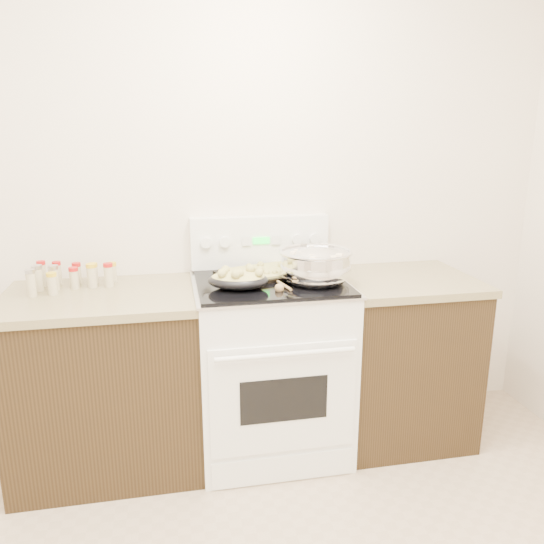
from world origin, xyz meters
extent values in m
cube|color=silver|center=(0.00, 1.77, 1.35)|extent=(4.00, 0.05, 2.70)
cube|color=black|center=(-0.48, 1.43, 0.44)|extent=(0.90, 0.64, 0.88)
cube|color=brown|center=(-0.48, 1.43, 0.90)|extent=(0.93, 0.67, 0.04)
cube|color=black|center=(1.08, 1.43, 0.44)|extent=(0.70, 0.64, 0.88)
cube|color=brown|center=(1.08, 1.43, 0.90)|extent=(0.73, 0.67, 0.04)
cube|color=white|center=(0.35, 1.42, 0.46)|extent=(0.76, 0.66, 0.92)
cube|color=white|center=(0.35, 1.08, 0.45)|extent=(0.70, 0.01, 0.55)
cube|color=black|center=(0.35, 1.08, 0.46)|extent=(0.42, 0.01, 0.22)
cylinder|color=white|center=(0.35, 1.04, 0.70)|extent=(0.65, 0.02, 0.02)
cube|color=white|center=(0.35, 1.09, 0.08)|extent=(0.70, 0.01, 0.14)
cube|color=silver|center=(0.35, 1.42, 0.93)|extent=(0.78, 0.68, 0.01)
cube|color=black|center=(0.35, 1.42, 0.94)|extent=(0.74, 0.64, 0.01)
cube|color=white|center=(0.35, 1.72, 1.08)|extent=(0.76, 0.07, 0.28)
cylinder|color=white|center=(0.05, 1.67, 1.10)|extent=(0.06, 0.02, 0.06)
cylinder|color=white|center=(0.15, 1.67, 1.10)|extent=(0.06, 0.02, 0.06)
cylinder|color=white|center=(0.55, 1.67, 1.10)|extent=(0.06, 0.02, 0.06)
cylinder|color=white|center=(0.65, 1.67, 1.10)|extent=(0.06, 0.02, 0.06)
cube|color=#19E533|center=(0.35, 1.67, 1.10)|extent=(0.09, 0.00, 0.04)
cube|color=silver|center=(0.27, 1.67, 1.10)|extent=(0.05, 0.00, 0.05)
cube|color=silver|center=(0.43, 1.67, 1.10)|extent=(0.05, 0.00, 0.05)
ellipsoid|color=silver|center=(0.56, 1.34, 1.01)|extent=(0.45, 0.45, 0.21)
cylinder|color=silver|center=(0.56, 1.34, 0.95)|extent=(0.19, 0.19, 0.01)
torus|color=silver|center=(0.56, 1.34, 1.10)|extent=(0.36, 0.36, 0.02)
cylinder|color=silver|center=(0.56, 1.34, 1.04)|extent=(0.34, 0.34, 0.12)
cylinder|color=brown|center=(0.56, 1.34, 1.09)|extent=(0.32, 0.32, 0.00)
cube|color=#FFE7BC|center=(0.65, 1.24, 1.09)|extent=(0.04, 0.04, 0.03)
cube|color=#FFE7BC|center=(0.66, 1.25, 1.09)|extent=(0.03, 0.03, 0.02)
cube|color=#FFE7BC|center=(0.58, 1.46, 1.09)|extent=(0.03, 0.03, 0.02)
cube|color=#FFE7BC|center=(0.49, 1.33, 1.09)|extent=(0.04, 0.04, 0.02)
cube|color=#FFE7BC|center=(0.45, 1.35, 1.09)|extent=(0.03, 0.03, 0.02)
cube|color=#FFE7BC|center=(0.48, 1.38, 1.09)|extent=(0.04, 0.04, 0.02)
cube|color=#FFE7BC|center=(0.50, 1.32, 1.09)|extent=(0.04, 0.04, 0.03)
cube|color=#FFE7BC|center=(0.50, 1.32, 1.09)|extent=(0.04, 0.04, 0.02)
cube|color=#FFE7BC|center=(0.53, 1.27, 1.09)|extent=(0.03, 0.03, 0.03)
cube|color=#FFE7BC|center=(0.62, 1.38, 1.09)|extent=(0.03, 0.03, 0.02)
cube|color=#FFE7BC|center=(0.51, 1.21, 1.09)|extent=(0.03, 0.03, 0.02)
cube|color=#FFE7BC|center=(0.60, 1.39, 1.09)|extent=(0.03, 0.03, 0.03)
cube|color=#FFE7BC|center=(0.54, 1.39, 1.09)|extent=(0.04, 0.04, 0.03)
cube|color=#FFE7BC|center=(0.50, 1.31, 1.09)|extent=(0.04, 0.04, 0.02)
cube|color=#FFE7BC|center=(0.61, 1.22, 1.09)|extent=(0.03, 0.03, 0.02)
cube|color=#FFE7BC|center=(0.53, 1.38, 1.09)|extent=(0.03, 0.03, 0.02)
cube|color=#FFE7BC|center=(0.52, 1.32, 1.09)|extent=(0.03, 0.03, 0.02)
ellipsoid|color=black|center=(0.17, 1.31, 0.98)|extent=(0.33, 0.26, 0.08)
ellipsoid|color=tan|center=(0.17, 1.31, 1.00)|extent=(0.30, 0.24, 0.06)
sphere|color=tan|center=(0.24, 1.32, 1.03)|extent=(0.04, 0.04, 0.04)
sphere|color=tan|center=(0.24, 1.33, 1.03)|extent=(0.05, 0.05, 0.05)
sphere|color=tan|center=(0.09, 1.27, 1.03)|extent=(0.04, 0.04, 0.04)
sphere|color=tan|center=(0.12, 1.35, 1.03)|extent=(0.05, 0.05, 0.05)
sphere|color=tan|center=(0.27, 1.26, 1.03)|extent=(0.04, 0.04, 0.04)
sphere|color=tan|center=(0.18, 1.26, 1.03)|extent=(0.04, 0.04, 0.04)
sphere|color=tan|center=(0.11, 1.31, 1.03)|extent=(0.04, 0.04, 0.04)
sphere|color=tan|center=(0.15, 1.24, 1.03)|extent=(0.05, 0.05, 0.05)
cube|color=black|center=(0.33, 1.51, 0.95)|extent=(0.51, 0.43, 0.02)
cube|color=tan|center=(0.33, 1.51, 0.97)|extent=(0.46, 0.37, 0.02)
sphere|color=tan|center=(0.27, 1.57, 0.98)|extent=(0.04, 0.04, 0.04)
sphere|color=tan|center=(0.28, 1.52, 0.98)|extent=(0.03, 0.03, 0.03)
sphere|color=tan|center=(0.31, 1.48, 0.98)|extent=(0.05, 0.05, 0.05)
sphere|color=tan|center=(0.33, 1.61, 0.98)|extent=(0.04, 0.04, 0.04)
sphere|color=tan|center=(0.49, 1.48, 0.98)|extent=(0.04, 0.04, 0.04)
sphere|color=tan|center=(0.44, 1.57, 0.98)|extent=(0.05, 0.05, 0.05)
sphere|color=tan|center=(0.45, 1.47, 0.98)|extent=(0.03, 0.03, 0.03)
sphere|color=tan|center=(0.25, 1.45, 0.98)|extent=(0.03, 0.03, 0.03)
sphere|color=tan|center=(0.34, 1.43, 0.98)|extent=(0.03, 0.03, 0.03)
sphere|color=tan|center=(0.38, 1.44, 0.98)|extent=(0.03, 0.03, 0.03)
cylinder|color=#A47E4B|center=(0.38, 1.34, 0.95)|extent=(0.07, 0.26, 0.01)
sphere|color=#A47E4B|center=(0.36, 1.23, 0.96)|extent=(0.04, 0.04, 0.04)
sphere|color=#9BD4E8|center=(0.63, 1.38, 0.98)|extent=(0.09, 0.09, 0.09)
cylinder|color=#9BD4E8|center=(0.68, 1.48, 1.00)|extent=(0.15, 0.25, 0.07)
cylinder|color=#BFB28C|center=(-0.78, 1.62, 0.98)|extent=(0.04, 0.04, 0.11)
cylinder|color=#B21414|center=(-0.78, 1.62, 1.04)|extent=(0.04, 0.04, 0.02)
cylinder|color=#BFB28C|center=(-0.70, 1.63, 0.97)|extent=(0.04, 0.04, 0.10)
cylinder|color=#B21414|center=(-0.70, 1.63, 1.03)|extent=(0.04, 0.04, 0.02)
cylinder|color=#BFB28C|center=(-0.61, 1.63, 0.97)|extent=(0.04, 0.04, 0.09)
cylinder|color=#B21414|center=(-0.61, 1.63, 1.02)|extent=(0.04, 0.04, 0.02)
cylinder|color=#BFB28C|center=(-0.53, 1.63, 0.96)|extent=(0.05, 0.05, 0.09)
cylinder|color=gold|center=(-0.53, 1.63, 1.02)|extent=(0.05, 0.05, 0.02)
cylinder|color=#BFB28C|center=(-0.44, 1.63, 0.96)|extent=(0.04, 0.04, 0.09)
cylinder|color=gold|center=(-0.44, 1.63, 1.02)|extent=(0.04, 0.04, 0.02)
cylinder|color=#BFB28C|center=(-0.78, 1.54, 0.98)|extent=(0.05, 0.05, 0.11)
cylinder|color=#B2B2B7|center=(-0.78, 1.54, 1.04)|extent=(0.05, 0.05, 0.02)
cylinder|color=#BFB28C|center=(-0.70, 1.53, 0.97)|extent=(0.05, 0.05, 0.11)
cylinder|color=#B2B2B7|center=(-0.70, 1.53, 1.04)|extent=(0.05, 0.05, 0.02)
cylinder|color=#BFB28C|center=(-0.61, 1.55, 0.96)|extent=(0.04, 0.04, 0.09)
cylinder|color=#B21414|center=(-0.61, 1.55, 1.02)|extent=(0.05, 0.05, 0.02)
cylinder|color=#BFB28C|center=(-0.53, 1.55, 0.97)|extent=(0.05, 0.05, 0.10)
cylinder|color=gold|center=(-0.53, 1.55, 1.03)|extent=(0.05, 0.05, 0.02)
cylinder|color=#BFB28C|center=(-0.45, 1.54, 0.97)|extent=(0.04, 0.04, 0.10)
cylinder|color=#B21414|center=(-0.45, 1.54, 1.03)|extent=(0.05, 0.05, 0.02)
cylinder|color=#BFB28C|center=(-0.79, 1.44, 0.98)|extent=(0.04, 0.04, 0.11)
cylinder|color=#B2B2B7|center=(-0.79, 1.44, 1.04)|extent=(0.04, 0.04, 0.02)
cylinder|color=#BFB28C|center=(-0.70, 1.46, 0.97)|extent=(0.04, 0.04, 0.09)
cylinder|color=gold|center=(-0.70, 1.46, 1.02)|extent=(0.05, 0.05, 0.02)
camera|label=1|loc=(-0.14, -1.11, 1.67)|focal=35.00mm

